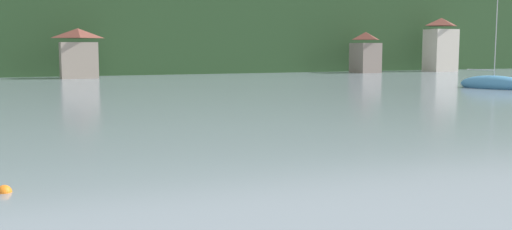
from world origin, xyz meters
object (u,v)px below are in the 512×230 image
Objects in this scene: shore_building_westcentral at (365,53)px; shore_building_central at (441,46)px; sailboat_far_0 at (494,84)px; mooring_buoy_near at (4,192)px; shore_building_west at (79,54)px.

shore_building_central is at bearing -0.77° from shore_building_westcentral.
sailboat_far_0 is 56.81m from mooring_buoy_near.
shore_building_westcentral is at bearing 179.23° from shore_building_central.
shore_building_west is 0.73× the size of shore_building_central.
mooring_buoy_near is (-9.40, -69.15, -3.47)m from shore_building_west.
shore_building_central is 0.98× the size of sailboat_far_0.
shore_building_central reaches higher than shore_building_west.
shore_building_central is 101.54m from mooring_buoy_near.
mooring_buoy_near is (-48.45, -29.65, -0.45)m from sailboat_far_0.
shore_building_west is at bearing -154.74° from sailboat_far_0.
shore_building_westcentral is at bearing 0.36° from shore_building_west.
shore_building_central is at bearing 127.61° from sailboat_far_0.
shore_building_westcentral is 41.02m from sailboat_far_0.
sailboat_far_0 is at bearing -122.97° from shore_building_central.
sailboat_far_0 is (39.05, -39.49, -3.02)m from shore_building_west.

